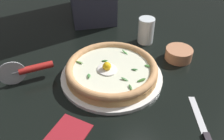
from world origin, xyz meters
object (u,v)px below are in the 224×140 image
drinking_glass (146,32)px  pizza_cutter (29,69)px  folded_napkin (64,139)px  pizza (112,70)px  side_bowl (179,54)px  table_knife (206,135)px

drinking_glass → pizza_cutter: bearing=90.6°
folded_napkin → drinking_glass: bearing=-58.7°
pizza → drinking_glass: 0.26m
folded_napkin → side_bowl: bearing=-76.1°
folded_napkin → pizza_cutter: bearing=1.1°
pizza → pizza_cutter: pizza_cutter is taller
side_bowl → pizza_cutter: 0.52m
side_bowl → table_knife: size_ratio=0.50×
side_bowl → folded_napkin: bearing=103.9°
side_bowl → table_knife: bearing=149.2°
pizza_cutter → table_knife: size_ratio=0.89×
pizza → side_bowl: size_ratio=3.09×
pizza_cutter → drinking_glass: 0.46m
drinking_glass → side_bowl: bearing=-168.4°
pizza → pizza_cutter: size_ratio=1.74×
folded_napkin → table_knife: bearing=-118.2°
pizza → drinking_glass: size_ratio=2.94×
pizza_cutter → side_bowl: bearing=-107.1°
table_knife → pizza: bearing=15.8°
side_bowl → folded_napkin: size_ratio=0.68×
pizza_cutter → folded_napkin: bearing=-178.9°
pizza → drinking_glass: bearing=-60.7°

